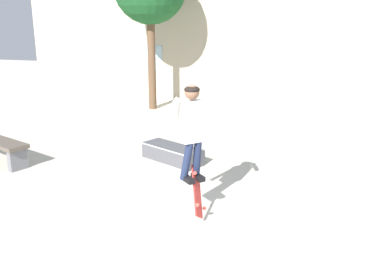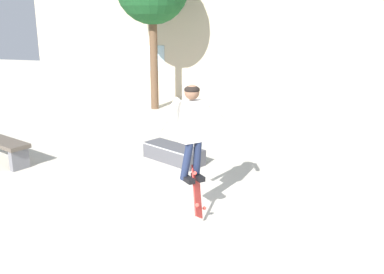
# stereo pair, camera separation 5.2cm
# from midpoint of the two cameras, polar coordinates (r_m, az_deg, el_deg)

# --- Properties ---
(ground_plane) EXTENTS (40.00, 40.00, 0.00)m
(ground_plane) POSITION_cam_midpoint_polar(r_m,az_deg,el_deg) (5.91, -7.26, -13.58)
(ground_plane) COLOR beige
(building_backdrop) EXTENTS (16.68, 0.52, 4.76)m
(building_backdrop) POSITION_cam_midpoint_polar(r_m,az_deg,el_deg) (14.67, 7.80, 12.11)
(building_backdrop) COLOR #B7A88E
(building_backdrop) RESTS_ON ground_plane
(skate_ledge) EXTENTS (1.42, 1.06, 0.32)m
(skate_ledge) POSITION_cam_midpoint_polar(r_m,az_deg,el_deg) (8.79, -2.29, -2.21)
(skate_ledge) COLOR #4C4C51
(skate_ledge) RESTS_ON ground_plane
(skater) EXTENTS (0.85, 0.86, 1.41)m
(skater) POSITION_cam_midpoint_polar(r_m,az_deg,el_deg) (6.05, 0.25, 1.62)
(skater) COLOR silver
(skateboard_flipping) EXTENTS (0.29, 0.63, 0.71)m
(skateboard_flipping) POSITION_cam_midpoint_polar(r_m,az_deg,el_deg) (6.27, 0.92, -7.25)
(skateboard_flipping) COLOR red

